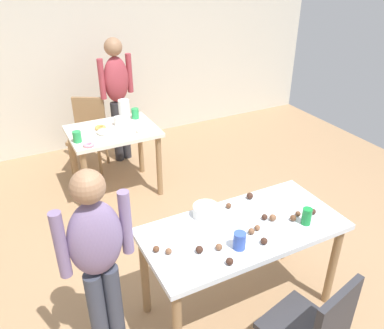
{
  "coord_description": "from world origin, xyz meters",
  "views": [
    {
      "loc": [
        -1.34,
        -1.94,
        2.4
      ],
      "look_at": [
        -0.09,
        0.5,
        0.9
      ],
      "focal_mm": 36.74,
      "sensor_mm": 36.0,
      "label": 1
    }
  ],
  "objects_px": {
    "pitcher_far": "(124,110)",
    "dining_table_far": "(114,141)",
    "person_adult_far": "(117,90)",
    "chair_near_table": "(314,329)",
    "mixing_bowl": "(206,211)",
    "soda_can": "(307,216)",
    "person_girl_near": "(98,256)",
    "dining_table_near": "(243,238)",
    "chair_far_table": "(89,130)"
  },
  "relations": [
    {
      "from": "pitcher_far",
      "to": "dining_table_far",
      "type": "bearing_deg",
      "value": -137.38
    },
    {
      "from": "person_adult_far",
      "to": "chair_near_table",
      "type": "bearing_deg",
      "value": -89.46
    },
    {
      "from": "person_adult_far",
      "to": "mixing_bowl",
      "type": "bearing_deg",
      "value": -93.73
    },
    {
      "from": "mixing_bowl",
      "to": "chair_near_table",
      "type": "bearing_deg",
      "value": -78.25
    },
    {
      "from": "mixing_bowl",
      "to": "soda_can",
      "type": "relative_size",
      "value": 1.48
    },
    {
      "from": "dining_table_far",
      "to": "person_girl_near",
      "type": "xyz_separation_m",
      "value": [
        -0.67,
        -1.93,
        0.21
      ]
    },
    {
      "from": "dining_table_near",
      "to": "soda_can",
      "type": "bearing_deg",
      "value": -22.36
    },
    {
      "from": "mixing_bowl",
      "to": "person_girl_near",
      "type": "bearing_deg",
      "value": -168.9
    },
    {
      "from": "person_girl_near",
      "to": "person_adult_far",
      "type": "bearing_deg",
      "value": 69.93
    },
    {
      "from": "dining_table_far",
      "to": "person_adult_far",
      "type": "height_order",
      "value": "person_adult_far"
    },
    {
      "from": "dining_table_near",
      "to": "dining_table_far",
      "type": "height_order",
      "value": "same"
    },
    {
      "from": "pitcher_far",
      "to": "mixing_bowl",
      "type": "bearing_deg",
      "value": -91.92
    },
    {
      "from": "dining_table_near",
      "to": "pitcher_far",
      "type": "xyz_separation_m",
      "value": [
        -0.1,
        2.18,
        0.22
      ]
    },
    {
      "from": "mixing_bowl",
      "to": "soda_can",
      "type": "bearing_deg",
      "value": -34.68
    },
    {
      "from": "dining_table_far",
      "to": "mixing_bowl",
      "type": "height_order",
      "value": "mixing_bowl"
    },
    {
      "from": "dining_table_near",
      "to": "soda_can",
      "type": "height_order",
      "value": "soda_can"
    },
    {
      "from": "person_girl_near",
      "to": "chair_far_table",
      "type": "bearing_deg",
      "value": 77.88
    },
    {
      "from": "chair_far_table",
      "to": "person_adult_far",
      "type": "distance_m",
      "value": 0.59
    },
    {
      "from": "dining_table_far",
      "to": "person_adult_far",
      "type": "xyz_separation_m",
      "value": [
        0.3,
        0.72,
        0.3
      ]
    },
    {
      "from": "chair_near_table",
      "to": "person_girl_near",
      "type": "relative_size",
      "value": 0.62
    },
    {
      "from": "dining_table_far",
      "to": "pitcher_far",
      "type": "distance_m",
      "value": 0.37
    },
    {
      "from": "chair_far_table",
      "to": "soda_can",
      "type": "height_order",
      "value": "soda_can"
    },
    {
      "from": "dining_table_near",
      "to": "soda_can",
      "type": "xyz_separation_m",
      "value": [
        0.4,
        -0.16,
        0.16
      ]
    },
    {
      "from": "chair_far_table",
      "to": "person_adult_far",
      "type": "relative_size",
      "value": 0.57
    },
    {
      "from": "person_adult_far",
      "to": "pitcher_far",
      "type": "xyz_separation_m",
      "value": [
        -0.1,
        -0.54,
        -0.06
      ]
    },
    {
      "from": "dining_table_near",
      "to": "person_girl_near",
      "type": "bearing_deg",
      "value": 175.9
    },
    {
      "from": "dining_table_near",
      "to": "soda_can",
      "type": "distance_m",
      "value": 0.46
    },
    {
      "from": "mixing_bowl",
      "to": "soda_can",
      "type": "height_order",
      "value": "soda_can"
    },
    {
      "from": "person_adult_far",
      "to": "pitcher_far",
      "type": "bearing_deg",
      "value": -100.21
    },
    {
      "from": "dining_table_far",
      "to": "chair_near_table",
      "type": "xyz_separation_m",
      "value": [
        0.33,
        -2.7,
        -0.12
      ]
    },
    {
      "from": "soda_can",
      "to": "dining_table_near",
      "type": "bearing_deg",
      "value": 157.64
    },
    {
      "from": "soda_can",
      "to": "pitcher_far",
      "type": "height_order",
      "value": "pitcher_far"
    },
    {
      "from": "mixing_bowl",
      "to": "pitcher_far",
      "type": "relative_size",
      "value": 0.78
    },
    {
      "from": "chair_near_table",
      "to": "person_girl_near",
      "type": "distance_m",
      "value": 1.31
    },
    {
      "from": "dining_table_near",
      "to": "mixing_bowl",
      "type": "distance_m",
      "value": 0.32
    },
    {
      "from": "dining_table_near",
      "to": "soda_can",
      "type": "relative_size",
      "value": 11.38
    },
    {
      "from": "dining_table_near",
      "to": "person_adult_far",
      "type": "bearing_deg",
      "value": 90.11
    },
    {
      "from": "mixing_bowl",
      "to": "chair_far_table",
      "type": "bearing_deg",
      "value": 95.66
    },
    {
      "from": "dining_table_near",
      "to": "person_girl_near",
      "type": "relative_size",
      "value": 0.99
    },
    {
      "from": "dining_table_near",
      "to": "dining_table_far",
      "type": "bearing_deg",
      "value": 98.65
    },
    {
      "from": "chair_near_table",
      "to": "chair_far_table",
      "type": "bearing_deg",
      "value": 97.35
    },
    {
      "from": "mixing_bowl",
      "to": "soda_can",
      "type": "xyz_separation_m",
      "value": [
        0.57,
        -0.39,
        0.02
      ]
    },
    {
      "from": "dining_table_far",
      "to": "chair_far_table",
      "type": "xyz_separation_m",
      "value": [
        -0.11,
        0.69,
        -0.12
      ]
    },
    {
      "from": "chair_far_table",
      "to": "mixing_bowl",
      "type": "bearing_deg",
      "value": -84.34
    },
    {
      "from": "dining_table_near",
      "to": "dining_table_far",
      "type": "relative_size",
      "value": 1.54
    },
    {
      "from": "person_adult_far",
      "to": "mixing_bowl",
      "type": "distance_m",
      "value": 2.5
    },
    {
      "from": "dining_table_far",
      "to": "mixing_bowl",
      "type": "xyz_separation_m",
      "value": [
        0.14,
        -1.77,
        0.17
      ]
    },
    {
      "from": "dining_table_far",
      "to": "pitcher_far",
      "type": "bearing_deg",
      "value": 42.62
    },
    {
      "from": "soda_can",
      "to": "chair_far_table",
      "type": "bearing_deg",
      "value": 105.86
    },
    {
      "from": "person_girl_near",
      "to": "person_adult_far",
      "type": "xyz_separation_m",
      "value": [
        0.97,
        2.65,
        0.09
      ]
    }
  ]
}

